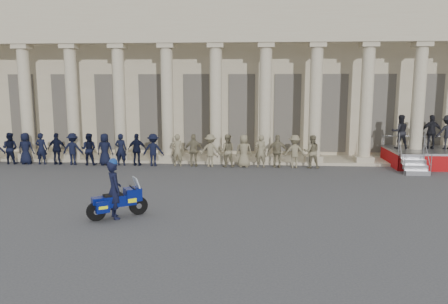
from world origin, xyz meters
TOP-DOWN VIEW (x-y plane):
  - ground at (0.00, 0.00)m, footprint 90.00×90.00m
  - building at (-0.00, 14.74)m, footprint 40.00×12.50m
  - officer_rank at (-3.68, 6.88)m, footprint 20.90×0.63m
  - reviewing_stand at (12.51, 7.91)m, footprint 4.29×4.11m
  - motorcycle at (-0.97, -1.82)m, footprint 1.72×1.34m
  - rider at (-1.06, -1.88)m, footprint 0.74×0.81m

SIDE VIEW (x-z plane):
  - ground at x=0.00m, z-range 0.00..0.00m
  - motorcycle at x=-0.97m, z-range -0.09..1.18m
  - officer_rank at x=-3.68m, z-range 0.00..1.67m
  - rider at x=-1.06m, z-range -0.01..1.94m
  - reviewing_stand at x=12.51m, z-range 0.12..2.75m
  - building at x=0.00m, z-range 0.02..9.02m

